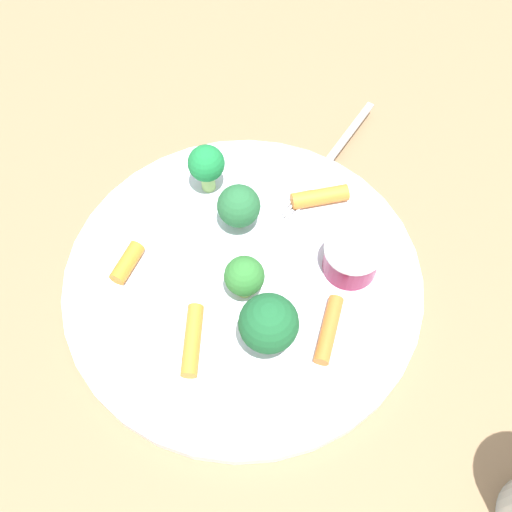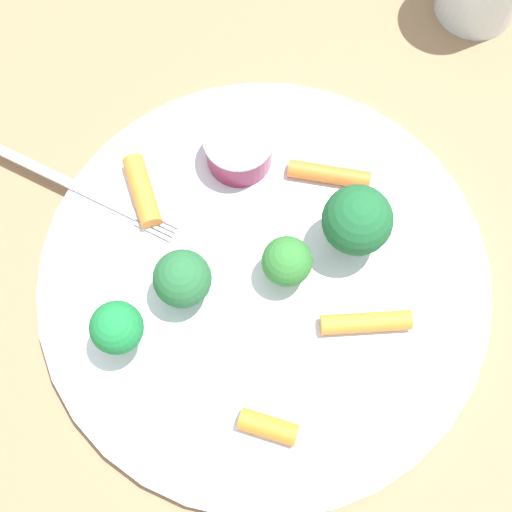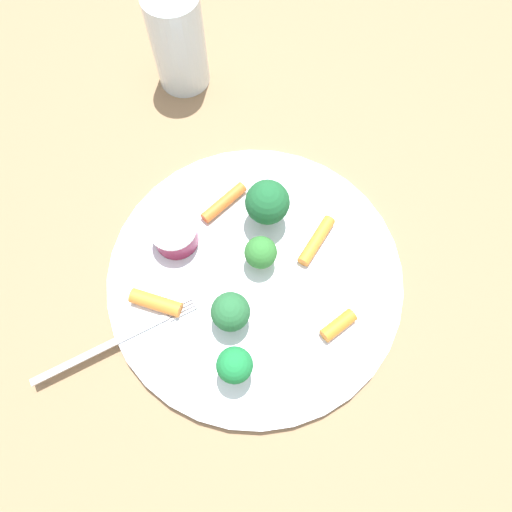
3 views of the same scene
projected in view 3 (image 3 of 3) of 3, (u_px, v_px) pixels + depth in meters
ground_plane at (255, 278)px, 0.47m from camera, size 2.40×2.40×0.00m
plate at (255, 276)px, 0.46m from camera, size 0.29×0.29×0.01m
sauce_cup at (175, 234)px, 0.46m from camera, size 0.05×0.05×0.03m
broccoli_floret_0 at (231, 312)px, 0.42m from camera, size 0.04×0.04×0.04m
broccoli_floret_1 at (267, 203)px, 0.45m from camera, size 0.04×0.04×0.06m
broccoli_floret_2 at (261, 253)px, 0.44m from camera, size 0.03×0.03×0.04m
broccoli_floret_3 at (235, 365)px, 0.39m from camera, size 0.03×0.03×0.05m
carrot_stick_0 at (338, 325)px, 0.43m from camera, size 0.03×0.04×0.01m
carrot_stick_1 at (316, 241)px, 0.46m from camera, size 0.05×0.05×0.01m
carrot_stick_2 at (156, 303)px, 0.44m from camera, size 0.04×0.05×0.01m
carrot_stick_3 at (224, 202)px, 0.48m from camera, size 0.04×0.05×0.01m
fork at (119, 340)px, 0.43m from camera, size 0.05×0.16×0.00m
drinking_glass at (178, 41)px, 0.51m from camera, size 0.06×0.06×0.11m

